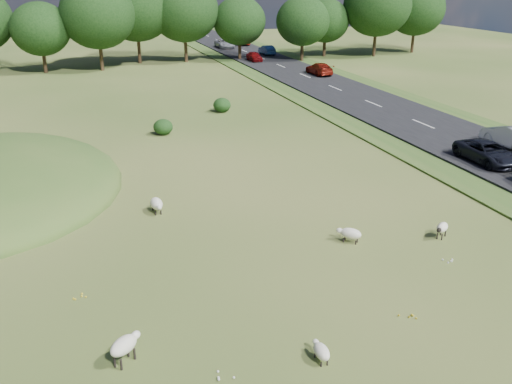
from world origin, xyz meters
TOP-DOWN VIEW (x-y plane):
  - ground at (0.00, 20.00)m, footprint 160.00×160.00m
  - road at (20.00, 30.00)m, footprint 8.00×150.00m
  - treeline at (-1.06, 55.44)m, footprint 96.28×14.66m
  - shrubs at (-3.74, 25.04)m, footprint 20.63×8.59m
  - sheep_0 at (-2.90, 5.25)m, footprint 0.66×1.36m
  - sheep_1 at (0.08, -8.26)m, footprint 0.45×1.00m
  - sheep_2 at (9.06, -1.83)m, footprint 1.02×0.87m
  - sheep_3 at (4.86, -0.90)m, footprint 1.11×1.09m
  - sheep_4 at (-5.76, -6.41)m, footprint 1.22×1.15m
  - car_1 at (18.10, 6.26)m, footprint 2.17×4.71m
  - car_2 at (21.90, 40.27)m, footprint 1.91×4.70m
  - car_3 at (21.90, 8.51)m, footprint 1.63×4.66m
  - car_4 at (18.10, 53.23)m, footprint 1.47×3.66m
  - car_5 at (18.10, 68.46)m, footprint 2.34×5.07m
  - car_6 at (21.90, 71.69)m, footprint 2.05×5.04m
  - car_7 at (21.90, 58.86)m, footprint 1.41×4.05m

SIDE VIEW (x-z plane):
  - ground at x=0.00m, z-range 0.00..0.00m
  - road at x=20.00m, z-range 0.00..0.25m
  - sheep_1 at x=0.08m, z-range 0.08..0.65m
  - sheep_3 at x=4.86m, z-range 0.09..0.77m
  - sheep_0 at x=-2.90m, z-range 0.10..0.87m
  - sheep_2 at x=9.06m, z-range 0.15..0.89m
  - sheep_4 at x=-5.76m, z-range 0.18..1.10m
  - shrubs at x=-3.74m, z-range -0.05..1.36m
  - car_4 at x=18.10m, z-range 0.25..1.50m
  - car_1 at x=18.10m, z-range 0.25..1.56m
  - car_7 at x=21.90m, z-range 0.25..1.59m
  - car_2 at x=21.90m, z-range 0.25..1.61m
  - car_5 at x=18.10m, z-range 0.25..1.66m
  - car_6 at x=21.90m, z-range 0.25..1.71m
  - car_3 at x=21.90m, z-range 0.25..1.79m
  - treeline at x=-1.06m, z-range 0.72..12.41m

